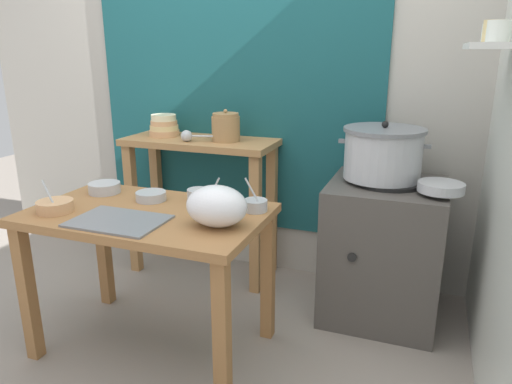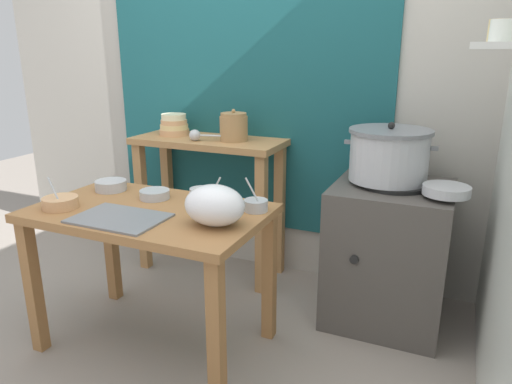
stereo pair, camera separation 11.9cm
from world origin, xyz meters
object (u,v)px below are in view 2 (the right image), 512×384
stove_block (388,253)px  prep_bowl_4 (155,194)px  serving_tray (119,218)px  plastic_bag (215,205)px  back_shelf_table (209,172)px  steamer_pot (389,155)px  clay_pot (234,127)px  prep_bowl_5 (201,194)px  prep_bowl_1 (60,202)px  wide_pan (446,190)px  prep_bowl_2 (256,205)px  prep_bowl_0 (213,202)px  prep_table (150,231)px  prep_bowl_3 (111,185)px  ladle (197,135)px  bowl_stack_enamel (174,125)px

stove_block → prep_bowl_4: (-1.08, -0.58, 0.36)m
serving_tray → plastic_bag: 0.44m
back_shelf_table → steamer_pot: 1.16m
plastic_bag → prep_bowl_4: bearing=155.6°
clay_pot → plastic_bag: size_ratio=0.73×
prep_bowl_5 → prep_bowl_1: bearing=-146.3°
wide_pan → prep_bowl_2: (-0.80, -0.41, -0.05)m
serving_tray → prep_bowl_4: size_ratio=2.69×
prep_bowl_5 → prep_bowl_2: bearing=-6.3°
back_shelf_table → prep_bowl_0: (0.43, -0.73, 0.07)m
prep_table → plastic_bag: 0.44m
prep_bowl_3 → prep_bowl_4: bearing=-5.3°
ladle → prep_bowl_3: (-0.19, -0.58, -0.19)m
stove_block → prep_bowl_2: (-0.54, -0.55, 0.37)m
stove_block → prep_bowl_3: 1.53m
ladle → wide_pan: size_ratio=1.27×
prep_bowl_2 → prep_bowl_4: (-0.54, -0.03, -0.01)m
prep_bowl_4 → stove_block: bearing=28.0°
stove_block → prep_bowl_3: (-1.38, -0.55, 0.37)m
stove_block → prep_bowl_0: prep_bowl_0 is taller
steamer_pot → prep_bowl_1: (-1.36, -0.90, -0.17)m
bowl_stack_enamel → plastic_bag: size_ratio=0.73×
prep_bowl_1 → clay_pot: bearing=67.6°
serving_tray → plastic_bag: bearing=14.6°
back_shelf_table → bowl_stack_enamel: (-0.27, 0.03, 0.28)m
clay_pot → prep_bowl_1: clay_pot is taller
back_shelf_table → clay_pot: clay_pot is taller
bowl_stack_enamel → prep_bowl_3: bowl_stack_enamel is taller
prep_bowl_1 → steamer_pot: bearing=33.4°
ladle → serving_tray: ladle is taller
back_shelf_table → ladle: ladle is taller
prep_bowl_1 → prep_bowl_2: (0.86, 0.33, 0.00)m
steamer_pot → wide_pan: size_ratio=2.14×
wide_pan → prep_bowl_5: 1.17m
wide_pan → prep_bowl_4: bearing=-161.7°
steamer_pot → prep_bowl_0: 0.95m
prep_table → serving_tray: (-0.03, -0.17, 0.12)m
back_shelf_table → prep_bowl_5: 0.72m
prep_table → prep_bowl_0: size_ratio=7.34×
prep_bowl_0 → prep_bowl_4: bearing=176.3°
bowl_stack_enamel → back_shelf_table: bearing=-5.8°
prep_bowl_3 → back_shelf_table: bearing=72.6°
plastic_bag → prep_bowl_2: size_ratio=1.67×
stove_block → plastic_bag: bearing=-128.7°
clay_pot → prep_bowl_0: 0.80m
ladle → prep_bowl_5: (0.34, -0.54, -0.18)m
prep_table → prep_bowl_2: size_ratio=6.89×
steamer_pot → prep_bowl_5: steamer_pot is taller
stove_block → bowl_stack_enamel: 1.56m
clay_pot → plastic_bag: bearing=-68.5°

